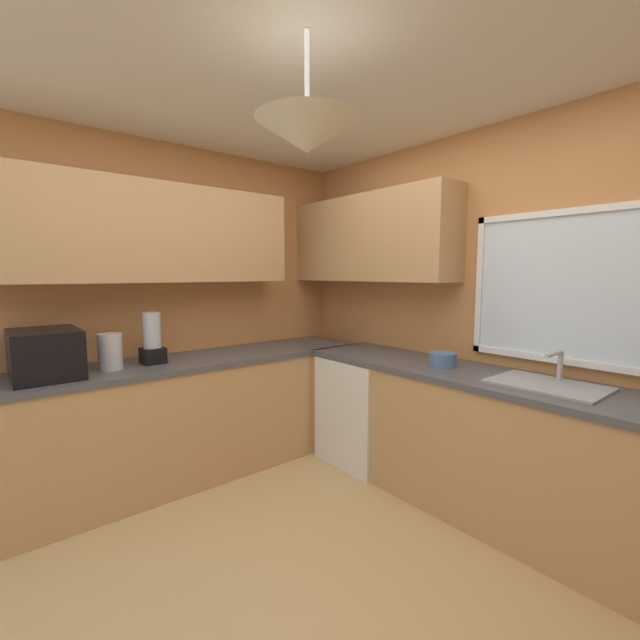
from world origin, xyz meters
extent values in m
plane|color=tan|center=(0.00, 0.00, 0.00)|extent=(8.10, 8.10, 0.00)
cube|color=#C6844C|center=(0.00, 1.65, 1.25)|extent=(3.80, 0.06, 2.50)
cube|color=#C6844C|center=(-1.87, 0.00, 1.25)|extent=(0.06, 3.36, 2.50)
cube|color=white|center=(0.00, 0.00, 2.53)|extent=(3.80, 3.36, 0.06)
cube|color=silver|center=(0.49, 1.62, 1.43)|extent=(1.15, 0.02, 0.85)
cube|color=white|center=(0.49, 1.61, 1.87)|extent=(1.23, 0.04, 0.04)
cube|color=white|center=(0.49, 1.61, 0.99)|extent=(1.23, 0.04, 0.04)
cube|color=white|center=(-0.11, 1.61, 1.43)|extent=(0.04, 0.04, 0.93)
cube|color=tan|center=(-1.68, -0.20, 1.80)|extent=(0.32, 2.27, 0.70)
cube|color=tan|center=(-1.04, 1.46, 1.80)|extent=(1.60, 0.32, 0.70)
cylinder|color=#B7B7BC|center=(0.00, 0.00, 2.33)|extent=(0.02, 0.02, 0.35)
cone|color=silver|center=(0.00, 0.00, 2.08)|extent=(0.44, 0.44, 0.14)
cube|color=tan|center=(-1.53, 0.00, 0.42)|extent=(0.62, 2.94, 0.85)
cube|color=#4C4C51|center=(-1.53, 0.00, 0.87)|extent=(0.65, 2.97, 0.04)
cube|color=tan|center=(0.21, 1.31, 0.42)|extent=(2.86, 0.62, 0.85)
cube|color=#4C4C51|center=(0.21, 1.31, 0.87)|extent=(2.89, 0.65, 0.04)
cube|color=white|center=(-0.87, 1.28, 0.42)|extent=(0.60, 0.60, 0.84)
cube|color=black|center=(-1.53, -0.81, 1.03)|extent=(0.48, 0.36, 0.29)
cylinder|color=#B7B7BC|center=(-1.51, -0.46, 1.01)|extent=(0.15, 0.15, 0.24)
cube|color=#9EA0A5|center=(0.49, 1.31, 0.89)|extent=(0.57, 0.40, 0.02)
cylinder|color=#B7B7BC|center=(0.49, 1.47, 0.98)|extent=(0.03, 0.03, 0.18)
cylinder|color=#B7B7BC|center=(0.49, 1.37, 1.06)|extent=(0.02, 0.20, 0.02)
cylinder|color=#4C7099|center=(-0.19, 1.31, 0.93)|extent=(0.18, 0.18, 0.09)
cube|color=black|center=(-1.53, -0.18, 0.94)|extent=(0.15, 0.15, 0.11)
cylinder|color=#B2BCC6|center=(-1.53, -0.18, 1.12)|extent=(0.12, 0.12, 0.25)
camera|label=1|loc=(1.44, -1.12, 1.51)|focal=23.58mm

